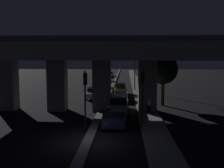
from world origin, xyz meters
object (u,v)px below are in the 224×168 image
object	(u,v)px
traffic_light_left_of_median	(85,89)
car_grey_second_oncoming	(101,83)
car_white_fourth_oncoming	(110,75)
pedestrian_on_sidewalk	(149,105)
traffic_light_right_of_median	(142,89)
street_lamp	(133,62)
car_white_third	(121,95)
car_taxi_yellow_fourth	(120,89)
car_silver_lead_oncoming	(93,93)
car_grey_third_oncoming	(107,79)
motorcycle_white_filtering_mid	(110,100)
car_dark_blue_lead	(115,118)
motorcycle_blue_filtering_near	(108,115)
car_silver_second	(119,103)

from	to	relation	value
traffic_light_left_of_median	car_grey_second_oncoming	size ratio (longest dim) A/B	1.00
car_white_fourth_oncoming	pedestrian_on_sidewalk	xyz separation A→B (m)	(6.78, -46.90, 0.19)
traffic_light_right_of_median	street_lamp	size ratio (longest dim) A/B	0.57
car_grey_second_oncoming	car_white_third	bearing A→B (deg)	17.82
traffic_light_left_of_median	car_taxi_yellow_fourth	distance (m)	19.41
car_silver_lead_oncoming	car_taxi_yellow_fourth	bearing A→B (deg)	134.40
traffic_light_right_of_median	pedestrian_on_sidewalk	distance (m)	6.01
car_grey_third_oncoming	motorcycle_white_filtering_mid	bearing A→B (deg)	4.83
car_dark_blue_lead	car_grey_second_oncoming	distance (m)	26.86
motorcycle_blue_filtering_near	traffic_light_left_of_median	bearing A→B (deg)	141.39
motorcycle_white_filtering_mid	pedestrian_on_sidewalk	bearing A→B (deg)	-135.69
car_white_third	traffic_light_right_of_median	bearing A→B (deg)	-170.86
car_silver_second	car_silver_lead_oncoming	xyz separation A→B (m)	(-3.85, 8.53, -0.12)
car_white_fourth_oncoming	traffic_light_right_of_median	bearing A→B (deg)	8.95
car_silver_second	motorcycle_blue_filtering_near	distance (m)	4.83
traffic_light_right_of_median	car_white_third	size ratio (longest dim) A/B	1.17
car_grey_second_oncoming	car_dark_blue_lead	bearing A→B (deg)	9.50
motorcycle_blue_filtering_near	pedestrian_on_sidewalk	bearing A→B (deg)	-44.93
traffic_light_left_of_median	traffic_light_right_of_median	world-z (taller)	traffic_light_right_of_median
car_taxi_yellow_fourth	pedestrian_on_sidewalk	xyz separation A→B (m)	(3.19, -13.68, 0.05)
car_dark_blue_lead	car_grey_second_oncoming	xyz separation A→B (m)	(-3.81, 26.59, 0.13)
car_grey_second_oncoming	car_grey_third_oncoming	bearing A→B (deg)	179.68
car_taxi_yellow_fourth	pedestrian_on_sidewalk	size ratio (longest dim) A/B	2.74
car_white_third	car_silver_second	bearing A→B (deg)	-179.75
motorcycle_white_filtering_mid	car_dark_blue_lead	bearing A→B (deg)	-172.30
car_white_third	traffic_light_left_of_median	bearing A→B (deg)	169.61
car_dark_blue_lead	car_white_third	size ratio (longest dim) A/B	1.03
traffic_light_left_of_median	car_silver_second	xyz separation A→B (m)	(2.61, 6.71, -2.35)
car_silver_second	car_silver_lead_oncoming	distance (m)	9.36
traffic_light_left_of_median	car_white_third	size ratio (longest dim) A/B	1.15
car_white_fourth_oncoming	car_dark_blue_lead	bearing A→B (deg)	6.62
street_lamp	motorcycle_white_filtering_mid	xyz separation A→B (m)	(-3.16, -13.60, -4.35)
street_lamp	car_silver_second	xyz separation A→B (m)	(-1.95, -16.88, -4.07)
car_silver_lead_oncoming	car_grey_second_oncoming	distance (m)	11.91
car_taxi_yellow_fourth	car_grey_third_oncoming	distance (m)	19.55
street_lamp	motorcycle_blue_filtering_near	bearing A→B (deg)	-97.39
car_silver_lead_oncoming	pedestrian_on_sidewalk	distance (m)	11.98
car_silver_lead_oncoming	motorcycle_blue_filtering_near	distance (m)	13.61
car_grey_second_oncoming	motorcycle_blue_filtering_near	distance (m)	25.38
car_white_third	motorcycle_white_filtering_mid	size ratio (longest dim) A/B	2.12
street_lamp	car_silver_lead_oncoming	size ratio (longest dim) A/B	1.78
car_white_third	car_grey_second_oncoming	distance (m)	14.29
car_silver_second	car_white_fourth_oncoming	distance (m)	45.78
car_silver_lead_oncoming	pedestrian_on_sidewalk	bearing A→B (deg)	33.05
car_white_third	car_grey_third_oncoming	distance (m)	25.19
car_silver_second	car_dark_blue_lead	bearing A→B (deg)	178.79
traffic_light_left_of_median	motorcycle_white_filtering_mid	size ratio (longest dim) A/B	2.44
car_grey_second_oncoming	pedestrian_on_sidewalk	world-z (taller)	pedestrian_on_sidewalk
car_grey_second_oncoming	pedestrian_on_sidewalk	distance (m)	22.81
street_lamp	motorcycle_white_filtering_mid	distance (m)	14.63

